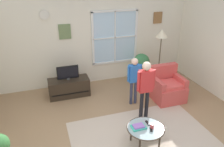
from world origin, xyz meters
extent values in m
cube|color=#9E7A56|center=(0.00, 0.00, -0.01)|extent=(6.22, 6.00, 0.02)
cube|color=silver|center=(0.00, 2.76, 1.40)|extent=(5.62, 0.12, 2.79)
cube|color=silver|center=(0.57, 2.69, 1.33)|extent=(1.33, 0.02, 1.52)
cube|color=white|center=(0.57, 2.67, 2.09)|extent=(1.39, 0.04, 0.06)
cube|color=white|center=(0.57, 2.67, 0.57)|extent=(1.39, 0.04, 0.06)
cube|color=white|center=(-0.09, 2.67, 1.33)|extent=(0.06, 0.04, 1.52)
cube|color=white|center=(1.23, 2.67, 1.33)|extent=(0.06, 0.04, 1.52)
cube|color=white|center=(0.57, 2.67, 1.33)|extent=(0.03, 0.04, 1.52)
cube|color=white|center=(0.57, 2.67, 1.33)|extent=(1.33, 0.04, 0.03)
cube|color=#667A4C|center=(-0.85, 2.68, 1.60)|extent=(0.32, 0.03, 0.40)
cube|color=olive|center=(1.93, 2.68, 1.82)|extent=(0.28, 0.03, 0.34)
cylinder|color=silver|center=(-1.33, 2.67, 2.07)|extent=(0.24, 0.04, 0.24)
cube|color=#C6B29E|center=(0.20, -0.17, 0.00)|extent=(2.81, 2.01, 0.01)
cube|color=#2D2319|center=(-0.94, 2.06, 0.24)|extent=(1.07, 0.47, 0.48)
cube|color=black|center=(-0.94, 1.82, 0.17)|extent=(0.96, 0.02, 0.02)
cylinder|color=#4C4C4C|center=(-0.94, 2.06, 0.50)|extent=(0.08, 0.08, 0.05)
cube|color=black|center=(-0.94, 2.06, 0.68)|extent=(0.56, 0.05, 0.34)
cube|color=black|center=(-0.94, 2.04, 0.68)|extent=(0.52, 0.01, 0.30)
cube|color=#D14C47|center=(1.46, 1.04, 0.21)|extent=(0.76, 0.72, 0.42)
cube|color=#D14C47|center=(1.46, 1.34, 0.65)|extent=(0.76, 0.16, 0.45)
cube|color=#D14C47|center=(1.14, 1.04, 0.52)|extent=(0.12, 0.65, 0.20)
cube|color=#D14C47|center=(1.78, 1.04, 0.52)|extent=(0.12, 0.65, 0.20)
cube|color=#E1524D|center=(1.46, 0.99, 0.46)|extent=(0.61, 0.50, 0.08)
cylinder|color=#99B2B7|center=(0.14, -0.32, 0.39)|extent=(0.69, 0.69, 0.02)
torus|color=#3F3328|center=(0.14, -0.32, 0.39)|extent=(0.71, 0.71, 0.02)
cylinder|color=#33281E|center=(-0.06, -0.12, 0.19)|extent=(0.04, 0.04, 0.39)
cylinder|color=#33281E|center=(0.34, -0.12, 0.19)|extent=(0.04, 0.04, 0.39)
cylinder|color=#33281E|center=(-0.06, -0.52, 0.19)|extent=(0.04, 0.04, 0.39)
cylinder|color=#33281E|center=(0.34, -0.52, 0.19)|extent=(0.04, 0.04, 0.39)
cube|color=#3BC8AA|center=(0.02, -0.27, 0.41)|extent=(0.27, 0.19, 0.02)
cube|color=#9E68C3|center=(0.02, -0.27, 0.44)|extent=(0.21, 0.14, 0.03)
cylinder|color=#BF3F3F|center=(0.25, -0.37, 0.45)|extent=(0.07, 0.07, 0.10)
cube|color=black|center=(0.24, -0.22, 0.41)|extent=(0.04, 0.14, 0.02)
cube|color=black|center=(0.22, -0.40, 0.41)|extent=(0.09, 0.15, 0.02)
cylinder|color=black|center=(0.44, 0.48, 0.35)|extent=(0.08, 0.08, 0.70)
cylinder|color=black|center=(0.57, 0.48, 0.35)|extent=(0.08, 0.08, 0.70)
cube|color=red|center=(0.51, 0.48, 0.94)|extent=(0.30, 0.16, 0.49)
sphere|color=beige|center=(0.51, 0.48, 1.28)|extent=(0.19, 0.19, 0.19)
cylinder|color=red|center=(0.33, 0.46, 0.97)|extent=(0.06, 0.06, 0.44)
cylinder|color=red|center=(0.68, 0.46, 0.97)|extent=(0.06, 0.06, 0.44)
cylinder|color=#333851|center=(0.47, 1.13, 0.31)|extent=(0.07, 0.07, 0.62)
cylinder|color=#333851|center=(0.59, 1.13, 0.31)|extent=(0.07, 0.07, 0.62)
cube|color=blue|center=(0.53, 1.13, 0.84)|extent=(0.27, 0.14, 0.44)
sphere|color=beige|center=(0.53, 1.13, 1.14)|extent=(0.17, 0.17, 0.17)
cylinder|color=blue|center=(0.38, 1.11, 0.86)|extent=(0.06, 0.06, 0.39)
cylinder|color=blue|center=(0.69, 1.11, 0.86)|extent=(0.06, 0.06, 0.39)
cylinder|color=silver|center=(1.25, 2.22, 0.11)|extent=(0.32, 0.32, 0.22)
cylinder|color=#4C7238|center=(1.25, 2.22, 0.32)|extent=(0.02, 0.02, 0.19)
sphere|color=#387845|center=(1.25, 2.22, 0.65)|extent=(0.48, 0.48, 0.48)
cylinder|color=black|center=(1.61, 1.83, 0.01)|extent=(0.26, 0.26, 0.03)
cylinder|color=brown|center=(1.61, 1.83, 0.74)|extent=(0.03, 0.03, 1.47)
cone|color=beige|center=(1.61, 1.83, 1.57)|extent=(0.32, 0.32, 0.22)
camera|label=1|loc=(-1.50, -3.29, 3.01)|focal=35.46mm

